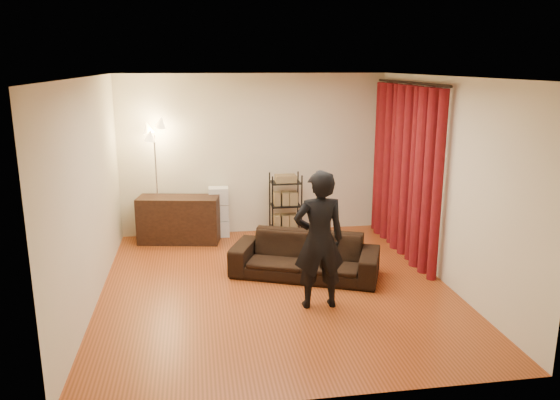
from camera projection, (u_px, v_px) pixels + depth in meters
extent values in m
plane|color=#98441E|center=(276.00, 287.00, 7.18)|extent=(5.00, 5.00, 0.00)
plane|color=white|center=(276.00, 77.00, 6.52)|extent=(5.00, 5.00, 0.00)
plane|color=beige|center=(254.00, 155.00, 9.24)|extent=(5.00, 0.00, 5.00)
plane|color=beige|center=(321.00, 253.00, 4.45)|extent=(5.00, 0.00, 5.00)
plane|color=beige|center=(90.00, 193.00, 6.51)|extent=(0.00, 5.00, 5.00)
plane|color=beige|center=(444.00, 181.00, 7.19)|extent=(0.00, 5.00, 5.00)
cylinder|color=black|center=(410.00, 83.00, 7.95)|extent=(0.04, 2.65, 0.04)
imported|color=black|center=(305.00, 256.00, 7.48)|extent=(2.14, 1.48, 0.58)
imported|color=black|center=(319.00, 240.00, 6.42)|extent=(0.62, 0.41, 1.68)
cube|color=black|center=(179.00, 219.00, 8.90)|extent=(1.36, 0.71, 0.76)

